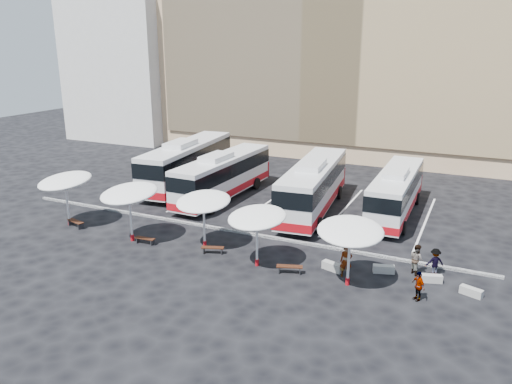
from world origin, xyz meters
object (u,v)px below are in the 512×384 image
at_px(passenger_2, 418,286).
at_px(sunshade_3, 257,217).
at_px(conc_bench_1, 384,269).
at_px(bus_1, 223,175).
at_px(bus_2, 314,185).
at_px(bus_0, 187,162).
at_px(wood_bench_2, 213,249).
at_px(wood_bench_0, 76,222).
at_px(sunshade_0, 65,181).
at_px(wood_bench_3, 290,268).
at_px(passenger_3, 435,262).
at_px(sunshade_2, 203,202).
at_px(conc_bench_0, 332,267).
at_px(sunshade_1, 129,193).
at_px(passenger_0, 346,261).
at_px(conc_bench_2, 431,278).
at_px(bus_3, 396,191).
at_px(passenger_1, 417,259).
at_px(sunshade_4, 350,231).
at_px(conc_bench_3, 471,292).
at_px(wood_bench_1, 145,239).

bearing_deg(passenger_2, sunshade_3, -136.81).
height_order(conc_bench_1, passenger_2, passenger_2).
height_order(bus_1, sunshade_3, bus_1).
bearing_deg(bus_2, bus_0, 164.71).
bearing_deg(wood_bench_2, wood_bench_0, -179.49).
bearing_deg(passenger_2, wood_bench_2, -138.38).
bearing_deg(sunshade_3, sunshade_0, 178.14).
bearing_deg(wood_bench_3, passenger_3, 23.46).
relative_size(sunshade_2, wood_bench_0, 2.23).
bearing_deg(conc_bench_0, passenger_2, -17.00).
distance_m(bus_0, sunshade_3, 17.86).
relative_size(sunshade_1, wood_bench_3, 3.02).
bearing_deg(passenger_0, conc_bench_2, -5.45).
bearing_deg(wood_bench_3, bus_1, 132.90).
bearing_deg(sunshade_0, sunshade_1, -4.69).
bearing_deg(bus_0, sunshade_3, -50.45).
xyz_separation_m(sunshade_0, conc_bench_2, (24.01, 1.60, -2.98)).
bearing_deg(bus_3, passenger_1, -73.90).
bearing_deg(bus_2, sunshade_1, -135.20).
bearing_deg(bus_0, sunshade_4, -40.83).
distance_m(conc_bench_3, passenger_2, 2.96).
xyz_separation_m(passenger_0, passenger_1, (3.45, 1.95, -0.04)).
bearing_deg(conc_bench_1, sunshade_4, -122.76).
distance_m(bus_1, passenger_1, 18.20).
bearing_deg(passenger_2, conc_bench_0, -152.32).
relative_size(sunshade_3, wood_bench_1, 3.08).
height_order(sunshade_1, wood_bench_3, sunshade_1).
bearing_deg(sunshade_1, bus_1, 85.16).
height_order(bus_1, passenger_2, bus_1).
xyz_separation_m(bus_0, bus_1, (4.66, -1.97, -0.18)).
distance_m(sunshade_2, conc_bench_3, 15.67).
bearing_deg(passenger_3, passenger_2, 54.45).
height_order(wood_bench_0, passenger_1, passenger_1).
xyz_separation_m(bus_2, conc_bench_1, (7.01, -8.45, -1.85)).
relative_size(conc_bench_3, passenger_1, 0.64).
xyz_separation_m(sunshade_0, sunshade_1, (5.84, -0.48, -0.00)).
height_order(bus_1, wood_bench_0, bus_1).
relative_size(passenger_2, passenger_3, 0.98).
height_order(wood_bench_1, conc_bench_0, conc_bench_0).
xyz_separation_m(bus_3, sunshade_4, (-0.23, -12.34, 1.18)).
height_order(sunshade_1, sunshade_3, sunshade_1).
relative_size(sunshade_0, conc_bench_1, 4.02).
bearing_deg(sunshade_4, wood_bench_1, 179.90).
height_order(bus_3, sunshade_2, bus_3).
bearing_deg(sunshade_4, sunshade_0, 178.28).
relative_size(sunshade_3, passenger_2, 2.73).
bearing_deg(conc_bench_1, passenger_2, -48.18).
height_order(sunshade_1, wood_bench_2, sunshade_1).
bearing_deg(bus_0, conc_bench_1, -33.86).
height_order(passenger_2, passenger_3, passenger_3).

